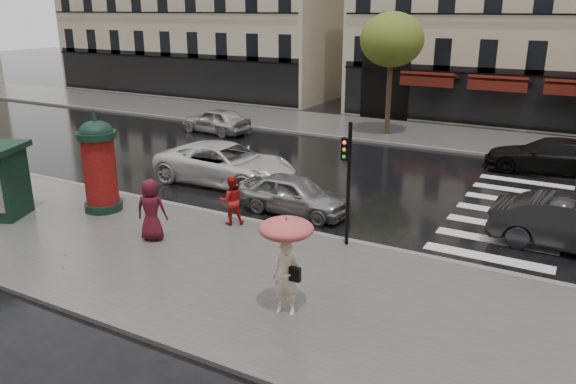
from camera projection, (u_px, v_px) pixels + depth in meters
The scene contains 17 objects.
ground at pixel (235, 266), 15.49m from camera, with size 160.00×160.00×0.00m, color black.
near_sidewalk at pixel (224, 272), 15.06m from camera, with size 90.00×7.00×0.12m, color #474744.
far_sidewalk at pixel (427, 135), 31.25m from camera, with size 90.00×6.00×0.12m, color #474744.
near_kerb at pixel (287, 229), 17.96m from camera, with size 90.00×0.25×0.14m, color slate.
far_kerb at pixel (410, 146), 28.76m from camera, with size 90.00×0.25×0.14m, color slate.
zebra_crossing at pixel (516, 201), 20.70m from camera, with size 3.60×11.75×0.01m, color silver.
tree_far_left at pixel (392, 40), 29.75m from camera, with size 3.40×3.40×6.64m.
woman_umbrella at pixel (286, 250), 12.44m from camera, with size 1.23×1.23×2.37m.
woman_red at pixel (231, 200), 17.99m from camera, with size 0.78×0.61×1.61m, color #B61616.
man_burgundy at pixel (151, 210), 16.73m from camera, with size 0.92×0.60×1.89m, color #4E0F1D.
morris_column at pixel (99, 163), 18.99m from camera, with size 1.31×1.31×3.53m.
traffic_light at pixel (348, 173), 15.92m from camera, with size 0.25×0.35×3.67m.
car_silver at pixel (294, 194), 19.34m from camera, with size 1.60×3.98×1.36m, color #98989C.
car_darkgrey at pixel (576, 226), 16.29m from camera, with size 1.64×4.71×1.55m, color black.
car_white at pixel (226, 164), 22.61m from camera, with size 2.70×5.85×1.62m, color silver.
car_black at pixel (549, 156), 24.07m from camera, with size 2.11×5.19×1.51m, color black.
car_far_silver at pixel (216, 121), 31.76m from camera, with size 1.71×4.25×1.45m, color #BBBBC0.
Camera 1 is at (8.13, -11.59, 6.79)m, focal length 35.00 mm.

